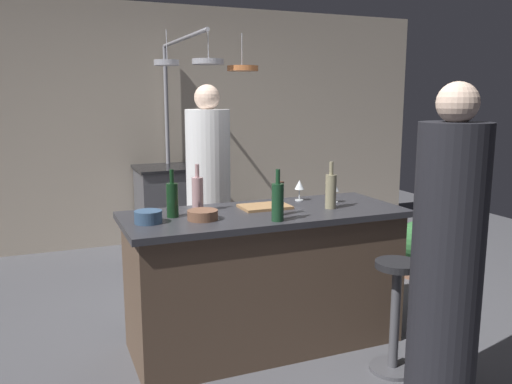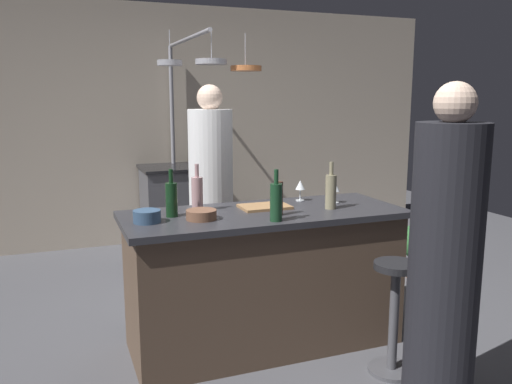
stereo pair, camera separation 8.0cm
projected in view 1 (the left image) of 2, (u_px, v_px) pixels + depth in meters
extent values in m
plane|color=#4C4C51|center=(265.00, 343.00, 3.51)|extent=(9.00, 9.00, 0.00)
cube|color=#BCAD99|center=(164.00, 126.00, 5.87)|extent=(6.40, 0.16, 2.60)
cube|color=brown|center=(265.00, 281.00, 3.44)|extent=(1.72, 0.66, 0.86)
cube|color=#2D2D33|center=(265.00, 214.00, 3.35)|extent=(1.80, 0.72, 0.04)
cube|color=#47474C|center=(175.00, 208.00, 5.66)|extent=(0.76, 0.60, 0.86)
cube|color=black|center=(174.00, 168.00, 5.58)|extent=(0.80, 0.64, 0.03)
cylinder|color=white|center=(209.00, 202.00, 4.35)|extent=(0.36, 0.36, 1.52)
sphere|color=beige|center=(207.00, 97.00, 4.19)|extent=(0.21, 0.21, 0.21)
cylinder|color=#4C4C51|center=(392.00, 368.00, 3.16)|extent=(0.28, 0.28, 0.02)
cylinder|color=#4C4C51|center=(395.00, 318.00, 3.10)|extent=(0.06, 0.06, 0.62)
cylinder|color=black|center=(398.00, 265.00, 3.05)|extent=(0.26, 0.26, 0.04)
cylinder|color=black|center=(446.00, 270.00, 2.68)|extent=(0.36, 0.36, 1.50)
sphere|color=beige|center=(458.00, 103.00, 2.52)|extent=(0.20, 0.20, 0.20)
cylinder|color=gray|center=(168.00, 147.00, 5.77)|extent=(0.04, 0.04, 2.15)
cylinder|color=gray|center=(183.00, 39.00, 4.88)|extent=(0.04, 1.54, 0.04)
cylinder|color=gray|center=(167.00, 63.00, 4.27)|extent=(0.21, 0.21, 0.04)
cylinder|color=gray|center=(167.00, 46.00, 4.23)|extent=(0.01, 0.01, 0.26)
cylinder|color=gray|center=(208.00, 62.00, 4.40)|extent=(0.27, 0.27, 0.04)
cylinder|color=gray|center=(208.00, 47.00, 4.36)|extent=(0.01, 0.01, 0.24)
cylinder|color=#B26638|center=(243.00, 68.00, 4.49)|extent=(0.27, 0.27, 0.04)
cylinder|color=gray|center=(242.00, 51.00, 4.48)|extent=(0.01, 0.01, 0.29)
cylinder|color=brown|center=(416.00, 268.00, 4.78)|extent=(0.24, 0.24, 0.16)
sphere|color=#2D6633|center=(418.00, 241.00, 4.74)|extent=(0.36, 0.36, 0.36)
cube|color=#997047|center=(265.00, 207.00, 3.45)|extent=(0.32, 0.22, 0.02)
cylinder|color=#382319|center=(280.00, 198.00, 3.23)|extent=(0.05, 0.05, 0.21)
cylinder|color=#193D23|center=(278.00, 202.00, 3.07)|extent=(0.07, 0.07, 0.22)
cylinder|color=#193D23|center=(278.00, 176.00, 3.05)|extent=(0.03, 0.03, 0.08)
cylinder|color=gray|center=(331.00, 192.00, 3.42)|extent=(0.07, 0.07, 0.22)
cylinder|color=gray|center=(331.00, 168.00, 3.39)|extent=(0.03, 0.03, 0.08)
cylinder|color=#B78C8E|center=(198.00, 195.00, 3.33)|extent=(0.07, 0.07, 0.22)
cylinder|color=#B78C8E|center=(197.00, 171.00, 3.30)|extent=(0.03, 0.03, 0.08)
cylinder|color=#143319|center=(172.00, 200.00, 3.17)|extent=(0.07, 0.07, 0.21)
cylinder|color=#143319|center=(172.00, 176.00, 3.15)|extent=(0.03, 0.03, 0.08)
cylinder|color=silver|center=(334.00, 202.00, 3.63)|extent=(0.06, 0.06, 0.01)
cylinder|color=silver|center=(334.00, 196.00, 3.62)|extent=(0.01, 0.01, 0.07)
cone|color=silver|center=(334.00, 186.00, 3.61)|extent=(0.07, 0.07, 0.06)
cylinder|color=silver|center=(299.00, 200.00, 3.70)|extent=(0.06, 0.06, 0.01)
cylinder|color=silver|center=(299.00, 194.00, 3.69)|extent=(0.01, 0.01, 0.07)
cone|color=silver|center=(299.00, 185.00, 3.68)|extent=(0.07, 0.07, 0.06)
cylinder|color=brown|center=(203.00, 215.00, 3.12)|extent=(0.18, 0.18, 0.06)
cylinder|color=#334C6B|center=(148.00, 217.00, 3.04)|extent=(0.16, 0.16, 0.07)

